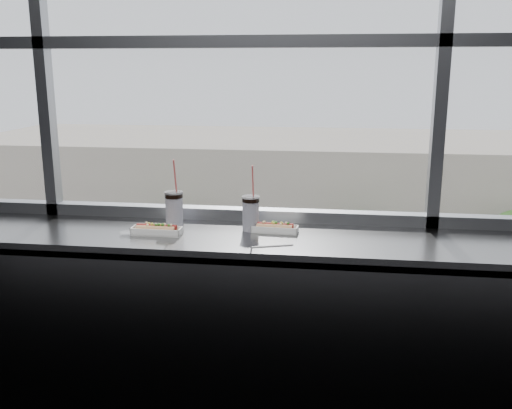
# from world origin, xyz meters

# --- Properties ---
(wall_back_lower) EXTENTS (6.00, 0.00, 6.00)m
(wall_back_lower) POSITION_xyz_m (0.00, 1.50, 0.55)
(wall_back_lower) COLOR black
(wall_back_lower) RESTS_ON ground
(counter) EXTENTS (6.00, 0.55, 0.06)m
(counter) POSITION_xyz_m (0.00, 1.23, 1.07)
(counter) COLOR gray
(counter) RESTS_ON ground
(counter_fascia) EXTENTS (6.00, 0.04, 1.04)m
(counter_fascia) POSITION_xyz_m (0.00, 0.97, 0.55)
(counter_fascia) COLOR gray
(counter_fascia) RESTS_ON ground
(hotdog_tray_left) EXTENTS (0.24, 0.08, 0.06)m
(hotdog_tray_left) POSITION_xyz_m (-0.32, 1.17, 1.12)
(hotdog_tray_left) COLOR white
(hotdog_tray_left) RESTS_ON counter
(hotdog_tray_right) EXTENTS (0.23, 0.09, 0.06)m
(hotdog_tray_right) POSITION_xyz_m (0.23, 1.29, 1.12)
(hotdog_tray_right) COLOR white
(hotdog_tray_right) RESTS_ON counter
(soda_cup_left) EXTENTS (0.09, 0.09, 0.35)m
(soda_cup_left) POSITION_xyz_m (-0.27, 1.31, 1.20)
(soda_cup_left) COLOR white
(soda_cup_left) RESTS_ON counter
(soda_cup_right) EXTENTS (0.09, 0.09, 0.33)m
(soda_cup_right) POSITION_xyz_m (0.11, 1.30, 1.20)
(soda_cup_right) COLOR white
(soda_cup_right) RESTS_ON counter
(loose_straw) EXTENTS (0.18, 0.07, 0.01)m
(loose_straw) POSITION_xyz_m (0.25, 1.06, 1.10)
(loose_straw) COLOR white
(loose_straw) RESTS_ON counter
(wrapper) EXTENTS (0.09, 0.06, 0.02)m
(wrapper) POSITION_xyz_m (-0.46, 1.14, 1.11)
(wrapper) COLOR silver
(wrapper) RESTS_ON counter
(plaza_ground) EXTENTS (120.00, 120.00, 0.00)m
(plaza_ground) POSITION_xyz_m (0.00, 45.00, -11.00)
(plaza_ground) COLOR gray
(plaza_ground) RESTS_ON ground
(street_asphalt) EXTENTS (80.00, 10.00, 0.06)m
(street_asphalt) POSITION_xyz_m (0.00, 21.50, -10.97)
(street_asphalt) COLOR black
(street_asphalt) RESTS_ON plaza_ground
(far_sidewalk) EXTENTS (80.00, 6.00, 0.04)m
(far_sidewalk) POSITION_xyz_m (0.00, 29.50, -10.98)
(far_sidewalk) COLOR gray
(far_sidewalk) RESTS_ON plaza_ground
(far_building) EXTENTS (50.00, 14.00, 8.00)m
(far_building) POSITION_xyz_m (0.00, 39.50, -7.00)
(far_building) COLOR #B3A796
(far_building) RESTS_ON plaza_ground
(car_near_b) EXTENTS (3.00, 6.82, 2.25)m
(car_near_b) POSITION_xyz_m (-5.13, 17.50, -9.82)
(car_near_b) COLOR black
(car_near_b) RESTS_ON street_asphalt
(car_far_a) EXTENTS (3.50, 6.74, 2.15)m
(car_far_a) POSITION_xyz_m (-11.87, 25.50, -9.87)
(car_far_a) COLOR #2E2E2E
(car_far_a) RESTS_ON street_asphalt
(car_near_c) EXTENTS (2.61, 6.21, 2.06)m
(car_near_c) POSITION_xyz_m (-1.47, 17.50, -9.91)
(car_near_c) COLOR #B91B3D
(car_near_c) RESTS_ON street_asphalt
(pedestrian_d) EXTENTS (0.71, 0.94, 2.12)m
(pedestrian_d) POSITION_xyz_m (7.04, 30.24, -9.90)
(pedestrian_d) COLOR #66605B
(pedestrian_d) RESTS_ON far_sidewalk
(pedestrian_a) EXTENTS (0.69, 0.92, 2.06)m
(pedestrian_a) POSITION_xyz_m (-5.14, 28.97, -9.93)
(pedestrian_a) COLOR #66605B
(pedestrian_a) RESTS_ON far_sidewalk
(pedestrian_b) EXTENTS (0.69, 0.92, 2.06)m
(pedestrian_b) POSITION_xyz_m (-0.82, 30.41, -9.93)
(pedestrian_b) COLOR #66605B
(pedestrian_b) RESTS_ON far_sidewalk
(tree_left) EXTENTS (3.24, 3.24, 5.07)m
(tree_left) POSITION_xyz_m (-8.97, 29.50, -7.56)
(tree_left) COLOR #47382B
(tree_left) RESTS_ON far_sidewalk
(tree_center) EXTENTS (3.33, 3.33, 5.20)m
(tree_center) POSITION_xyz_m (2.18, 29.50, -7.47)
(tree_center) COLOR #47382B
(tree_center) RESTS_ON far_sidewalk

